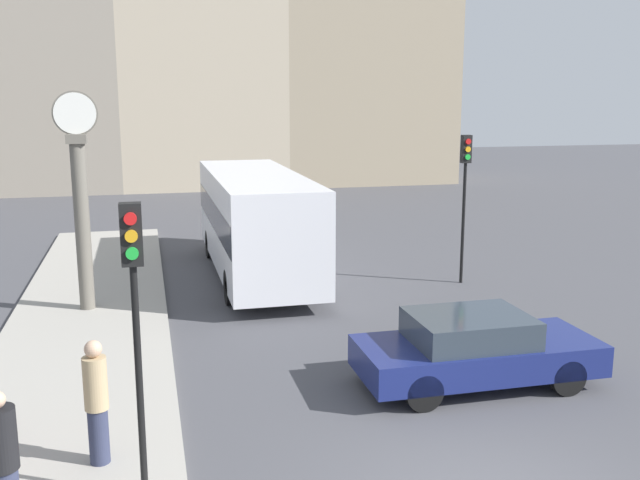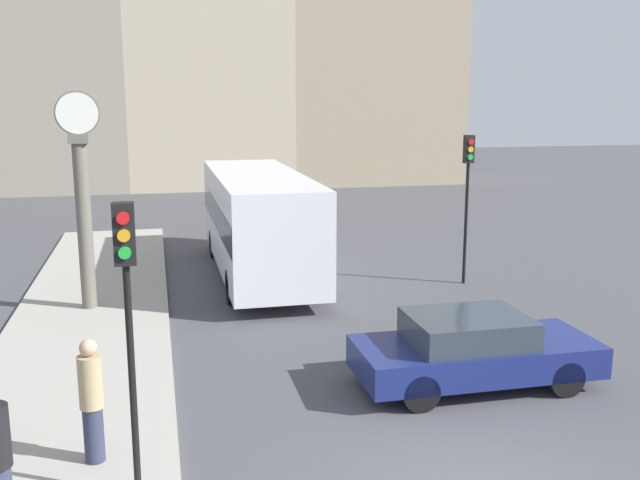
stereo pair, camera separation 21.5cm
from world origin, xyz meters
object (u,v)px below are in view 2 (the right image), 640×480
object	(u,v)px
bus_distant	(258,218)
pedestrian_tan_coat	(92,400)
traffic_light_far	(468,179)
street_clock	(83,205)
sedan_car	(473,350)
traffic_light_near	(127,291)

from	to	relation	value
bus_distant	pedestrian_tan_coat	world-z (taller)	bus_distant
traffic_light_far	street_clock	world-z (taller)	street_clock
bus_distant	traffic_light_far	world-z (taller)	traffic_light_far
sedan_car	bus_distant	bearing A→B (deg)	106.33
street_clock	bus_distant	bearing A→B (deg)	30.20
traffic_light_near	traffic_light_far	distance (m)	12.81
sedan_car	pedestrian_tan_coat	bearing A→B (deg)	-166.67
street_clock	sedan_car	bearing A→B (deg)	-41.27
sedan_car	traffic_light_far	bearing A→B (deg)	66.95
traffic_light_far	pedestrian_tan_coat	size ratio (longest dim) A/B	2.30
bus_distant	street_clock	xyz separation A→B (m)	(-4.55, -2.65, 0.93)
traffic_light_near	street_clock	bearing A→B (deg)	98.40
bus_distant	pedestrian_tan_coat	bearing A→B (deg)	-110.17
traffic_light_far	sedan_car	bearing A→B (deg)	-113.05
bus_distant	traffic_light_near	size ratio (longest dim) A/B	2.31
bus_distant	traffic_light_near	world-z (taller)	traffic_light_near
sedan_car	traffic_light_far	world-z (taller)	traffic_light_far
pedestrian_tan_coat	sedan_car	bearing A→B (deg)	13.33
traffic_light_near	traffic_light_far	size ratio (longest dim) A/B	0.92
bus_distant	traffic_light_near	bearing A→B (deg)	-105.67
sedan_car	traffic_light_near	distance (m)	6.77
traffic_light_far	pedestrian_tan_coat	world-z (taller)	traffic_light_far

